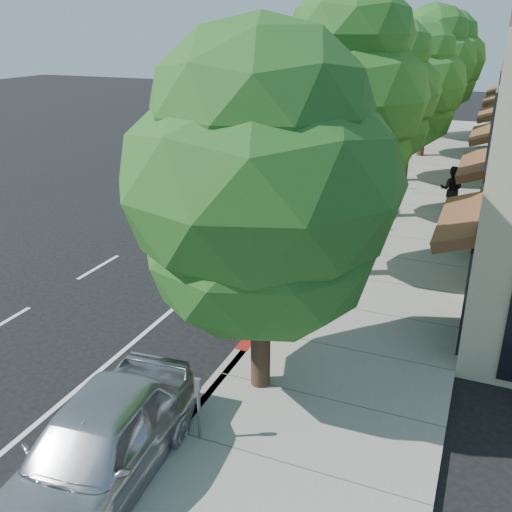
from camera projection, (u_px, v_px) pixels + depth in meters
The scene contains 18 objects.
ground at pixel (257, 335), 13.89m from camera, with size 120.00×120.00×0.00m, color black.
sidewalk at pixel (405, 239), 19.89m from camera, with size 4.60×56.00×0.15m, color gray.
curb at pixel (341, 231), 20.71m from camera, with size 0.30×56.00×0.15m, color #9E998E.
curb_red_segment at pixel (272, 315), 14.72m from camera, with size 0.32×4.00×0.15m, color maroon.
street_tree_0 at pixel (261, 187), 10.24m from camera, with size 5.21×5.21×7.27m.
street_tree_1 at pixel (347, 101), 15.05m from camera, with size 4.37×4.37×8.13m.
street_tree_2 at pixel (387, 95), 20.35m from camera, with size 3.81×3.81×7.37m.
street_tree_3 at pixel (412, 86), 25.58m from camera, with size 4.83×4.83×7.34m.
street_tree_4 at pixel (430, 65), 30.49m from camera, with size 4.88×4.88×8.13m.
street_tree_5 at pixel (441, 62), 35.68m from camera, with size 5.43×5.43×8.07m.
cyclist at pixel (229, 303), 13.77m from camera, with size 0.58×0.38×1.58m, color silver.
bicycle at pixel (252, 303), 14.38m from camera, with size 0.66×1.90×1.00m, color navy.
silver_suv at pixel (297, 231), 18.62m from camera, with size 2.56×5.55×1.54m, color #AAABAF.
dark_sedan at pixel (331, 202), 21.53m from camera, with size 1.75×5.03×1.66m, color black.
white_pickup at pixel (379, 145), 32.02m from camera, with size 2.05×5.04×1.46m, color white.
dark_suv_far at pixel (380, 130), 36.51m from camera, with size 1.79×4.46×1.52m, color black.
near_car_a at pixel (96, 447), 9.07m from camera, with size 1.87×4.65×1.58m, color silver.
pedestrian at pixel (451, 189), 22.25m from camera, with size 0.89×0.69×1.83m, color black.
Camera 1 is at (4.64, -11.22, 7.03)m, focal length 40.00 mm.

